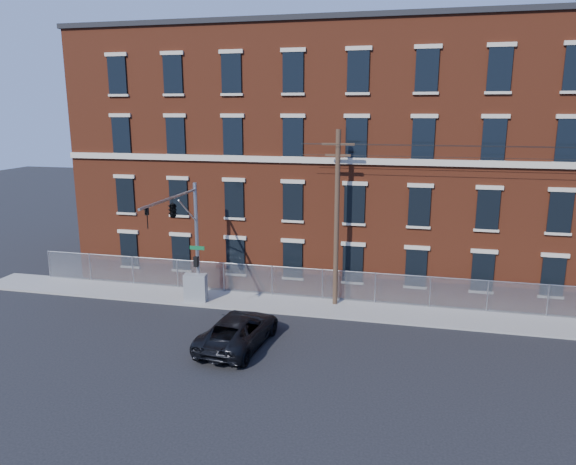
# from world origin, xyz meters

# --- Properties ---
(ground) EXTENTS (140.00, 140.00, 0.00)m
(ground) POSITION_xyz_m (0.00, 0.00, 0.00)
(ground) COLOR black
(ground) RESTS_ON ground
(sidewalk) EXTENTS (65.00, 3.00, 0.12)m
(sidewalk) POSITION_xyz_m (12.00, 5.00, 0.06)
(sidewalk) COLOR gray
(sidewalk) RESTS_ON ground
(mill_building) EXTENTS (55.30, 14.32, 16.30)m
(mill_building) POSITION_xyz_m (12.00, 13.93, 8.15)
(mill_building) COLOR maroon
(mill_building) RESTS_ON ground
(chain_link_fence) EXTENTS (59.06, 0.06, 1.85)m
(chain_link_fence) POSITION_xyz_m (12.00, 6.30, 1.06)
(chain_link_fence) COLOR #A5A8AD
(chain_link_fence) RESTS_ON ground
(traffic_signal_mast) EXTENTS (0.90, 6.75, 7.00)m
(traffic_signal_mast) POSITION_xyz_m (-6.00, 2.18, 5.39)
(traffic_signal_mast) COLOR #9EA0A5
(traffic_signal_mast) RESTS_ON ground
(utility_pole_near) EXTENTS (1.80, 0.28, 10.00)m
(utility_pole_near) POSITION_xyz_m (2.00, 5.60, 5.34)
(utility_pole_near) COLOR #493424
(utility_pole_near) RESTS_ON ground
(pickup_truck) EXTENTS (3.11, 5.81, 1.55)m
(pickup_truck) POSITION_xyz_m (-1.76, -0.87, 0.78)
(pickup_truck) COLOR black
(pickup_truck) RESTS_ON ground
(utility_cabinet) EXTENTS (1.36, 0.79, 1.63)m
(utility_cabinet) POSITION_xyz_m (-6.08, 4.20, 0.93)
(utility_cabinet) COLOR gray
(utility_cabinet) RESTS_ON sidewalk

